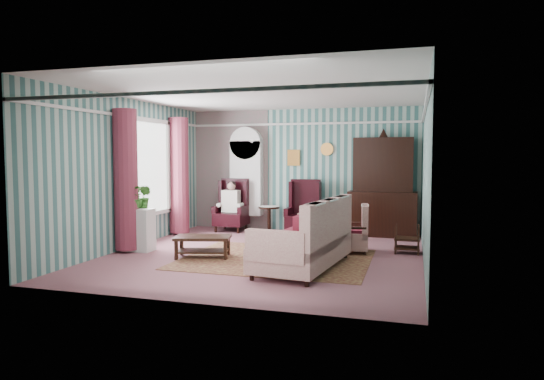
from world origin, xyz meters
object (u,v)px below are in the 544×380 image
(bookcase, at_px, (246,184))
(wingback_right, at_px, (303,207))
(nest_table, at_px, (407,239))
(sofa, at_px, (303,235))
(coffee_table, at_px, (203,247))
(dresser_hutch, at_px, (383,184))
(round_side_table, at_px, (269,219))
(wingback_left, at_px, (231,205))
(seated_woman, at_px, (231,206))
(floral_armchair, at_px, (350,223))
(plant_stand, at_px, (138,230))

(bookcase, relative_size, wingback_right, 1.79)
(nest_table, bearing_deg, wingback_right, 146.25)
(sofa, distance_m, coffee_table, 1.93)
(bookcase, bearing_deg, dresser_hutch, -2.11)
(bookcase, relative_size, round_side_table, 3.73)
(bookcase, xyz_separation_m, sofa, (2.25, -3.67, -0.59))
(sofa, bearing_deg, round_side_table, 32.14)
(wingback_left, bearing_deg, seated_woman, 0.00)
(seated_woman, distance_m, coffee_table, 3.07)
(dresser_hutch, bearing_deg, wingback_left, -175.59)
(bookcase, distance_m, round_side_table, 1.07)
(seated_woman, bearing_deg, wingback_right, 0.00)
(floral_armchair, bearing_deg, wingback_left, 53.31)
(round_side_table, xyz_separation_m, floral_armchair, (2.14, -1.91, 0.24))
(plant_stand, bearing_deg, wingback_left, 73.78)
(nest_table, distance_m, coffee_table, 3.73)
(dresser_hutch, bearing_deg, seated_woman, -175.59)
(bookcase, xyz_separation_m, wingback_left, (-0.25, -0.39, -0.50))
(wingback_left, relative_size, wingback_right, 1.00)
(plant_stand, bearing_deg, wingback_right, 47.16)
(bookcase, bearing_deg, coffee_table, -83.63)
(seated_woman, distance_m, floral_armchair, 3.52)
(wingback_left, distance_m, wingback_right, 1.75)
(bookcase, relative_size, sofa, 0.99)
(seated_woman, bearing_deg, round_side_table, 9.46)
(nest_table, height_order, coffee_table, nest_table)
(floral_armchair, bearing_deg, wingback_right, 29.63)
(wingback_right, relative_size, round_side_table, 2.08)
(wingback_left, xyz_separation_m, wingback_right, (1.75, 0.00, 0.00))
(sofa, height_order, coffee_table, sofa)
(nest_table, relative_size, plant_stand, 0.68)
(seated_woman, xyz_separation_m, nest_table, (4.07, -1.55, -0.32))
(bookcase, distance_m, nest_table, 4.37)
(wingback_right, distance_m, nest_table, 2.81)
(wingback_right, bearing_deg, dresser_hutch, 8.77)
(bookcase, height_order, wingback_right, bookcase)
(sofa, bearing_deg, dresser_hutch, -8.64)
(floral_armchair, relative_size, coffee_table, 1.13)
(dresser_hutch, height_order, wingback_right, dresser_hutch)
(coffee_table, bearing_deg, wingback_right, 69.30)
(coffee_table, bearing_deg, dresser_hutch, 48.47)
(dresser_hutch, height_order, wingback_left, dresser_hutch)
(wingback_right, bearing_deg, sofa, -77.11)
(plant_stand, xyz_separation_m, coffee_table, (1.43, -0.23, -0.21))
(round_side_table, distance_m, floral_armchair, 2.88)
(coffee_table, bearing_deg, floral_armchair, 26.62)
(wingback_right, height_order, sofa, wingback_right)
(nest_table, distance_m, plant_stand, 5.02)
(round_side_table, bearing_deg, plant_stand, -120.38)
(wingback_right, relative_size, sofa, 0.55)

